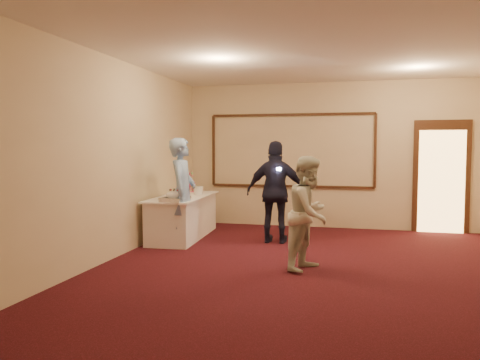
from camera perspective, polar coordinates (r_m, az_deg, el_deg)
name	(u,v)px	position (r m, az deg, el deg)	size (l,w,h in m)	color
floor	(315,270)	(6.56, 9.13, -10.78)	(7.00, 7.00, 0.00)	black
room_walls	(317,120)	(6.35, 9.34, 7.17)	(6.04, 7.04, 3.02)	beige
wall_molding	(291,151)	(9.88, 6.25, 3.58)	(3.45, 0.04, 1.55)	black
doorway	(441,177)	(9.93, 23.33, 0.28)	(1.05, 0.07, 2.20)	black
buffet_table	(183,216)	(8.77, -6.94, -4.42)	(0.96, 2.21, 0.77)	white
pavlova_tray	(175,196)	(7.87, -7.92, -1.99)	(0.40, 0.55, 0.19)	#ADAEB4
cupcake_stand	(190,184)	(9.54, -6.13, -0.50)	(0.29, 0.29, 0.43)	#DE457C
plate_stack_a	(178,192)	(8.69, -7.56, -1.47)	(0.17, 0.17, 0.15)	white
plate_stack_b	(198,190)	(8.97, -5.09, -1.26)	(0.19, 0.19, 0.15)	white
tart	(184,197)	(8.32, -6.85, -2.05)	(0.26, 0.26, 0.05)	white
man	(182,192)	(7.91, -7.03, -1.50)	(0.67, 0.44, 1.83)	#7C9DCE
woman	(309,213)	(6.43, 8.46, -4.02)	(0.75, 0.59, 1.55)	beige
guest	(276,192)	(8.16, 4.44, -1.48)	(1.04, 0.43, 1.78)	black
camera_flash	(279,169)	(7.93, 4.76, 1.35)	(0.07, 0.04, 0.05)	white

